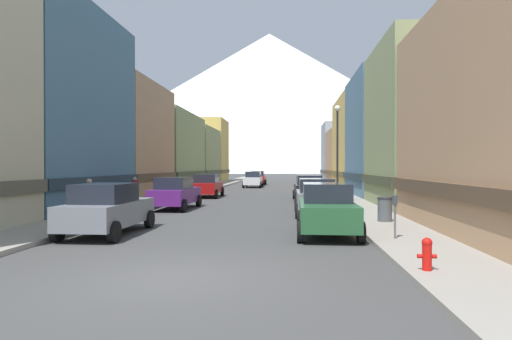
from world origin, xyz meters
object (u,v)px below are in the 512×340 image
object	(u,v)px
potted_plant_0	(134,194)
car_left_0	(107,209)
car_left_2	(207,185)
car_right_1	(316,196)
car_right_0	(327,209)
car_right_2	(309,188)
trash_bin_right	(385,209)
pedestrian_1	(135,192)
car_left_1	(175,193)
fire_hydrant_near	(427,253)
pedestrian_0	(89,199)
car_driving_1	(253,179)
streetlamp_right	(337,139)
parking_meter_near	(395,211)
car_driving_0	(258,178)

from	to	relation	value
potted_plant_0	car_left_0	bearing A→B (deg)	-74.22
car_left_2	car_right_1	size ratio (longest dim) A/B	1.01
car_left_0	car_left_2	world-z (taller)	same
car_right_0	car_right_2	world-z (taller)	same
car_right_2	car_left_0	bearing A→B (deg)	-116.61
trash_bin_right	pedestrian_1	xyz separation A→B (m)	(-12.60, 6.19, 0.25)
car_left_1	car_right_0	world-z (taller)	same
car_right_1	potted_plant_0	bearing A→B (deg)	156.95
car_left_2	trash_bin_right	world-z (taller)	car_left_2
car_right_0	fire_hydrant_near	size ratio (longest dim) A/B	6.28
trash_bin_right	pedestrian_1	bearing A→B (deg)	153.85
pedestrian_0	car_right_2	bearing A→B (deg)	48.54
car_driving_1	streetlamp_right	world-z (taller)	streetlamp_right
pedestrian_1	streetlamp_right	xyz separation A→B (m)	(11.60, 2.16, 3.09)
car_left_0	streetlamp_right	size ratio (longest dim) A/B	0.75
parking_meter_near	fire_hydrant_near	bearing A→B (deg)	-94.16
car_right_2	car_driving_0	distance (m)	26.30
car_left_0	car_left_2	bearing A→B (deg)	90.00
car_left_1	car_right_2	world-z (taller)	same
car_left_0	trash_bin_right	xyz separation A→B (m)	(10.15, 3.25, -0.26)
car_driving_1	streetlamp_right	distance (m)	23.73
car_left_1	parking_meter_near	xyz separation A→B (m)	(9.55, -9.97, 0.11)
parking_meter_near	pedestrian_0	bearing A→B (deg)	158.20
car_left_2	car_driving_1	distance (m)	15.92
parking_meter_near	potted_plant_0	world-z (taller)	parking_meter_near
car_right_1	potted_plant_0	size ratio (longest dim) A/B	4.29
fire_hydrant_near	streetlamp_right	size ratio (longest dim) A/B	0.12
parking_meter_near	pedestrian_1	size ratio (longest dim) A/B	0.82
car_left_0	potted_plant_0	bearing A→B (deg)	105.78
car_left_0	pedestrian_0	world-z (taller)	pedestrian_0
pedestrian_0	streetlamp_right	xyz separation A→B (m)	(11.60, 7.81, 3.06)
car_left_1	car_driving_0	bearing A→B (deg)	86.06
car_right_1	trash_bin_right	xyz separation A→B (m)	(2.55, -3.47, -0.26)
car_left_0	car_driving_1	distance (m)	34.15
car_right_2	trash_bin_right	distance (m)	12.19
car_driving_0	car_driving_1	xyz separation A→B (m)	(0.00, -6.83, 0.00)
streetlamp_right	car_right_0	bearing A→B (deg)	-98.00
car_left_0	car_driving_1	bearing A→B (deg)	86.31
car_right_0	streetlamp_right	size ratio (longest dim) A/B	0.75
car_right_0	parking_meter_near	world-z (taller)	car_right_0
car_left_1	car_left_2	size ratio (longest dim) A/B	1.00
parking_meter_near	streetlamp_right	distance (m)	12.96
car_left_2	car_driving_0	bearing A→B (deg)	84.44
streetlamp_right	car_left_0	bearing A→B (deg)	-128.27
car_left_2	fire_hydrant_near	xyz separation A→B (m)	(9.25, -23.44, -0.37)
car_driving_1	potted_plant_0	world-z (taller)	car_driving_1
car_right_2	fire_hydrant_near	xyz separation A→B (m)	(1.65, -20.30, -0.37)
car_right_0	car_driving_1	xyz separation A→B (m)	(-5.40, 33.51, 0.00)
car_right_0	potted_plant_0	bearing A→B (deg)	135.13
parking_meter_near	pedestrian_1	distance (m)	15.91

